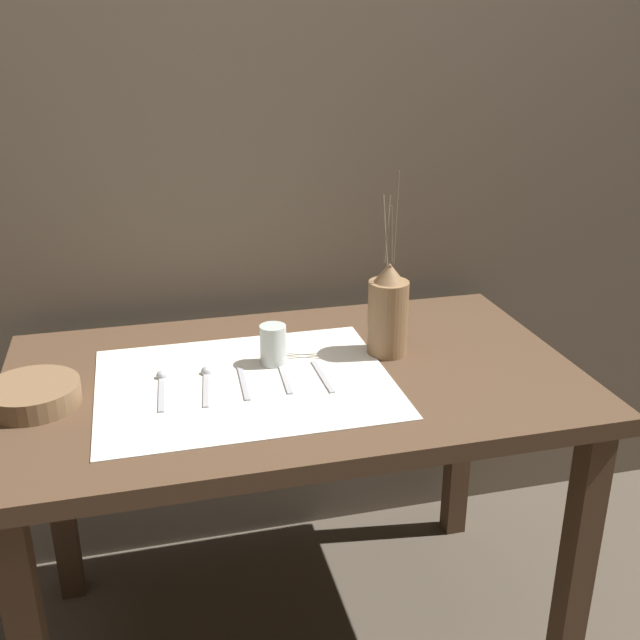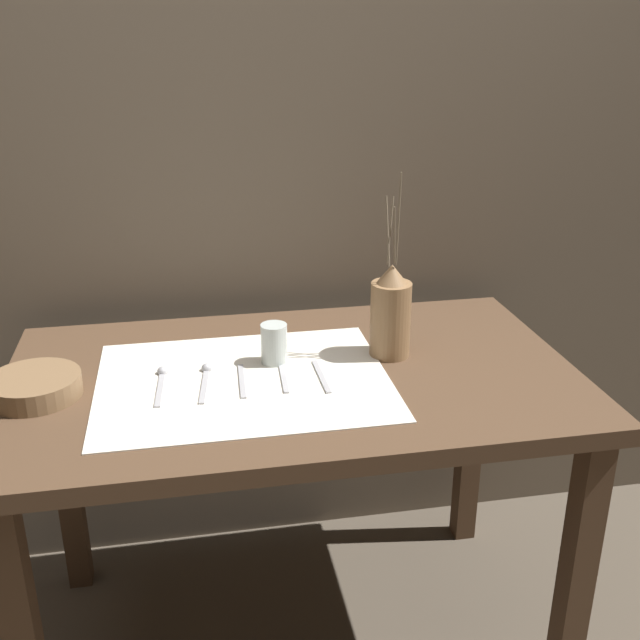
% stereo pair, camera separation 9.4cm
% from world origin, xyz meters
% --- Properties ---
extents(ground_plane, '(12.00, 12.00, 0.00)m').
position_xyz_m(ground_plane, '(0.00, 0.00, 0.00)').
color(ground_plane, brown).
extents(stone_wall_back, '(7.00, 0.06, 2.40)m').
position_xyz_m(stone_wall_back, '(0.00, 0.48, 1.20)').
color(stone_wall_back, brown).
rests_on(stone_wall_back, ground_plane).
extents(wooden_table, '(1.26, 0.75, 0.76)m').
position_xyz_m(wooden_table, '(0.00, 0.00, 0.66)').
color(wooden_table, '#4C3523').
rests_on(wooden_table, ground_plane).
extents(linen_cloth, '(0.63, 0.49, 0.00)m').
position_xyz_m(linen_cloth, '(-0.11, -0.03, 0.76)').
color(linen_cloth, silver).
rests_on(linen_cloth, wooden_table).
extents(pitcher_with_flowers, '(0.09, 0.09, 0.43)m').
position_xyz_m(pitcher_with_flowers, '(0.24, 0.05, 0.86)').
color(pitcher_with_flowers, olive).
rests_on(pitcher_with_flowers, wooden_table).
extents(wooden_bowl, '(0.19, 0.19, 0.05)m').
position_xyz_m(wooden_bowl, '(-0.55, -0.02, 0.78)').
color(wooden_bowl, brown).
rests_on(wooden_bowl, wooden_table).
extents(glass_tumbler_near, '(0.06, 0.06, 0.09)m').
position_xyz_m(glass_tumbler_near, '(-0.03, 0.05, 0.81)').
color(glass_tumbler_near, '#B7C1BC').
rests_on(glass_tumbler_near, wooden_table).
extents(spoon_inner, '(0.03, 0.17, 0.02)m').
position_xyz_m(spoon_inner, '(-0.29, 0.01, 0.77)').
color(spoon_inner, '#A8A8AD').
rests_on(spoon_inner, wooden_table).
extents(spoon_outer, '(0.04, 0.17, 0.02)m').
position_xyz_m(spoon_outer, '(-0.19, 0.01, 0.77)').
color(spoon_outer, '#A8A8AD').
rests_on(spoon_outer, wooden_table).
extents(knife_center, '(0.02, 0.16, 0.00)m').
position_xyz_m(knife_center, '(-0.12, -0.03, 0.76)').
color(knife_center, '#A8A8AD').
rests_on(knife_center, wooden_table).
extents(fork_outer, '(0.02, 0.16, 0.00)m').
position_xyz_m(fork_outer, '(-0.03, -0.03, 0.76)').
color(fork_outer, '#A8A8AD').
rests_on(fork_outer, wooden_table).
extents(fork_inner, '(0.01, 0.16, 0.00)m').
position_xyz_m(fork_inner, '(0.06, -0.04, 0.76)').
color(fork_inner, '#A8A8AD').
rests_on(fork_inner, wooden_table).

